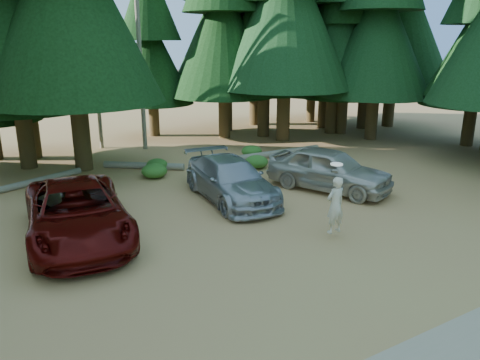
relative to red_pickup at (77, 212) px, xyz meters
The scene contains 17 objects.
ground 6.40m from the red_pickup, 36.65° to the right, with size 160.00×160.00×0.00m, color #BA7F4F.
forest_belt_north 12.34m from the red_pickup, 65.60° to the left, with size 36.00×7.00×22.00m, color black, non-canonical shape.
snag_front 13.27m from the red_pickup, 61.21° to the left, with size 0.24×0.24×12.00m, color #6F6959.
snag_back 13.47m from the red_pickup, 72.35° to the left, with size 0.20×0.20×10.00m, color #6F6959.
red_pickup is the anchor object (origin of this frame).
silver_minivan_center 5.84m from the red_pickup, ahead, with size 2.17×5.33×1.55m, color #A4A7AB.
silver_minivan_right 9.75m from the red_pickup, ahead, with size 2.02×5.02×1.71m, color beige.
frisbee_player 7.75m from the red_pickup, 29.89° to the right, with size 0.66×0.45×2.15m.
log_left 6.75m from the red_pickup, 91.51° to the left, with size 0.28×0.28×3.91m, color #6F6959.
log_mid 8.06m from the red_pickup, 56.80° to the left, with size 0.32×0.32×3.85m, color #6F6959.
log_right 12.48m from the red_pickup, 26.44° to the left, with size 0.34×0.34×5.28m, color #6F6959.
shrub_left 3.19m from the red_pickup, 93.36° to the left, with size 0.97×0.97×0.53m, color #286D20.
shrub_center_left 6.70m from the red_pickup, 49.72° to the left, with size 1.12×1.12×0.62m, color #286D20.
shrub_center_right 7.91m from the red_pickup, 51.97° to the left, with size 0.97×0.97×0.53m, color #286D20.
shrub_right 11.82m from the red_pickup, 31.76° to the left, with size 1.05×1.05×0.58m, color #286D20.
shrub_far_right 9.99m from the red_pickup, 24.85° to the left, with size 1.09×1.09×0.60m, color #286D20.
shrub_edge_east 12.72m from the red_pickup, ahead, with size 0.82×0.82×0.45m, color #286D20.
Camera 1 is at (-7.54, -10.00, 5.81)m, focal length 35.00 mm.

